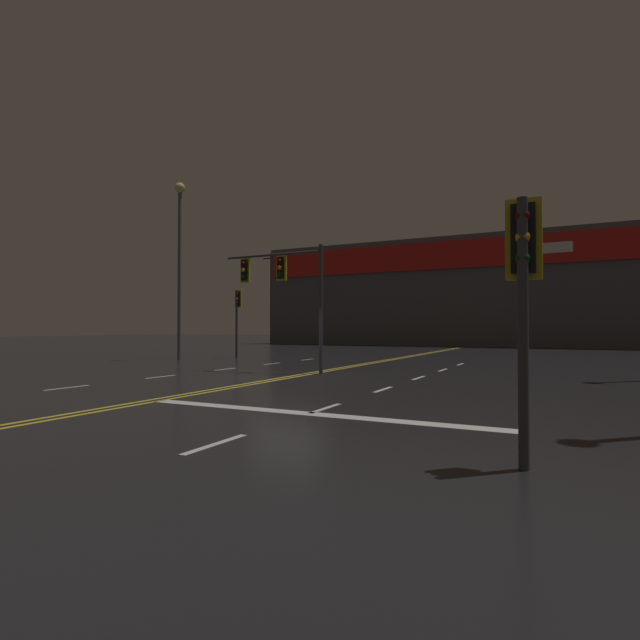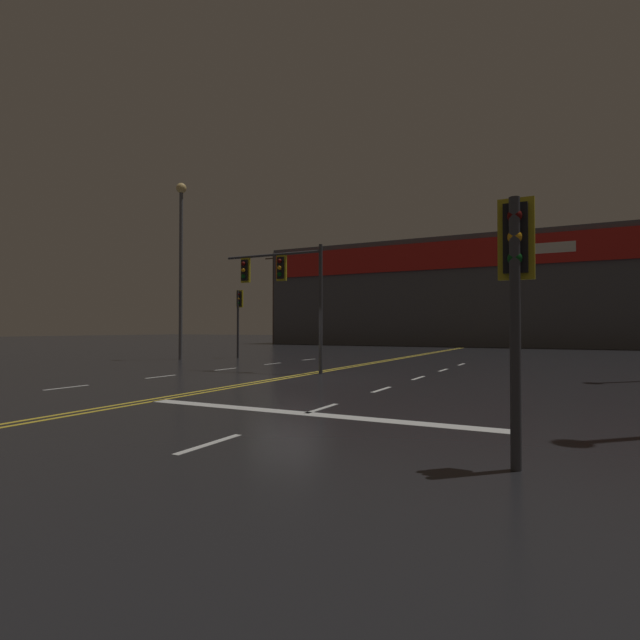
{
  "view_description": "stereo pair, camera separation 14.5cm",
  "coord_description": "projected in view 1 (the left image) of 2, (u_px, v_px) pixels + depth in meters",
  "views": [
    {
      "loc": [
        8.6,
        -14.76,
        1.66
      ],
      "look_at": [
        0.0,
        2.42,
        2.0
      ],
      "focal_mm": 28.0,
      "sensor_mm": 36.0,
      "label": 1
    },
    {
      "loc": [
        8.73,
        -14.69,
        1.66
      ],
      "look_at": [
        0.0,
        2.42,
        2.0
      ],
      "focal_mm": 28.0,
      "sensor_mm": 36.0,
      "label": 2
    }
  ],
  "objects": [
    {
      "name": "ground_plane",
      "position": [
        288.0,
        377.0,
        17.02
      ],
      "size": [
        200.0,
        200.0,
        0.0
      ],
      "primitive_type": "plane",
      "color": "black"
    },
    {
      "name": "road_markings",
      "position": [
        290.0,
        381.0,
        15.86
      ],
      "size": [
        12.02,
        60.0,
        0.01
      ],
      "color": "gold",
      "rests_on": "ground"
    },
    {
      "name": "traffic_signal_median",
      "position": [
        279.0,
        278.0,
        19.29
      ],
      "size": [
        4.3,
        0.36,
        4.8
      ],
      "color": "#38383D",
      "rests_on": "ground"
    },
    {
      "name": "traffic_signal_corner_northwest",
      "position": [
        238.0,
        308.0,
        28.5
      ],
      "size": [
        0.42,
        0.36,
        3.88
      ],
      "color": "#38383D",
      "rests_on": "ground"
    },
    {
      "name": "traffic_signal_corner_southeast",
      "position": [
        523.0,
        269.0,
        6.0
      ],
      "size": [
        0.42,
        0.36,
        3.25
      ],
      "color": "#38383D",
      "rests_on": "ground"
    },
    {
      "name": "streetlight_median_approach",
      "position": [
        180.0,
        247.0,
        27.1
      ],
      "size": [
        0.56,
        0.56,
        9.63
      ],
      "color": "#59595E",
      "rests_on": "ground"
    },
    {
      "name": "building_backdrop",
      "position": [
        474.0,
        294.0,
        50.29
      ],
      "size": [
        41.91,
        10.23,
        10.39
      ],
      "color": "#4C4C51",
      "rests_on": "ground"
    },
    {
      "name": "utility_pole_row",
      "position": [
        453.0,
        292.0,
        46.56
      ],
      "size": [
        44.29,
        0.26,
        10.18
      ],
      "color": "#4C3828",
      "rests_on": "ground"
    }
  ]
}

